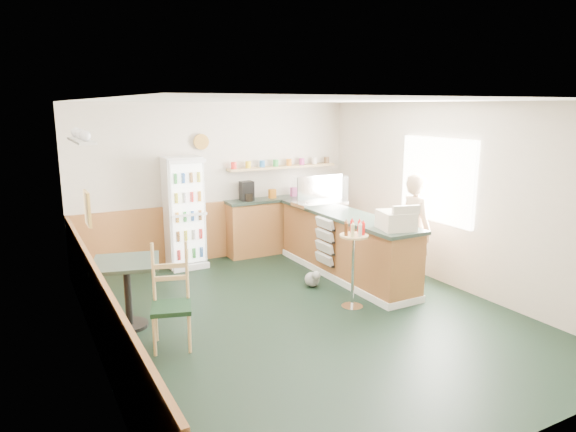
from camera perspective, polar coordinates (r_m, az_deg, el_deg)
ground at (r=6.72m, az=1.86°, el=-10.97°), size 6.00×6.00×0.00m
room_envelope at (r=6.82m, az=-2.81°, el=2.71°), size 5.04×6.02×2.72m
service_counter at (r=8.12m, az=6.31°, el=-3.49°), size 0.68×3.01×1.01m
back_counter at (r=9.45m, az=-0.45°, el=-0.63°), size 2.24×0.42×1.69m
drinks_fridge at (r=8.61m, az=-11.42°, el=0.36°), size 0.60×0.52×1.83m
display_case at (r=8.56m, az=3.57°, el=2.81°), size 0.86×0.45×0.49m
cash_register at (r=7.05m, az=11.90°, el=-0.47°), size 0.52×0.54×0.25m
shopkeeper at (r=7.84m, az=13.98°, el=-1.50°), size 0.46×0.60×1.68m
condiment_stand at (r=6.77m, az=7.30°, el=-4.00°), size 0.37×0.37×1.17m
newspaper_rack at (r=7.91m, az=4.09°, el=-2.88°), size 0.09×0.46×0.73m
cafe_table at (r=6.48m, az=-17.45°, el=-6.89°), size 0.93×0.93×0.84m
cafe_chair at (r=5.92m, az=-13.15°, el=-8.31°), size 0.54×0.54×1.16m
dog_doorstop at (r=7.67m, az=2.77°, el=-6.98°), size 0.22×0.29×0.27m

